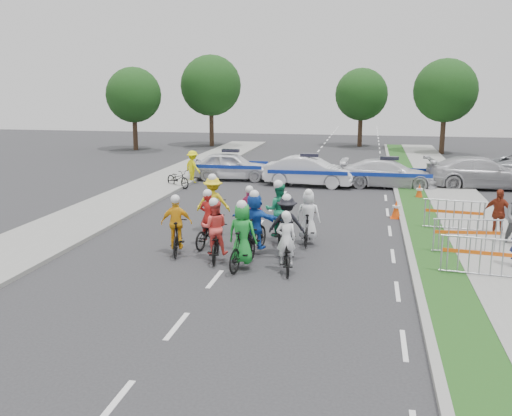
% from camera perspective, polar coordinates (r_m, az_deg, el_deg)
% --- Properties ---
extents(ground, '(90.00, 90.00, 0.00)m').
position_cam_1_polar(ground, '(14.91, -4.13, -7.12)').
color(ground, '#28282B').
rests_on(ground, ground).
extents(curb_right, '(0.20, 60.00, 0.12)m').
position_cam_1_polar(curb_right, '(19.22, 14.82, -2.87)').
color(curb_right, gray).
rests_on(curb_right, ground).
extents(grass_strip, '(1.20, 60.00, 0.11)m').
position_cam_1_polar(grass_strip, '(19.29, 16.90, -2.96)').
color(grass_strip, '#264C18').
rests_on(grass_strip, ground).
extents(sidewalk_right, '(2.40, 60.00, 0.13)m').
position_cam_1_polar(sidewalk_right, '(19.55, 22.16, -3.11)').
color(sidewalk_right, gray).
rests_on(sidewalk_right, ground).
extents(sidewalk_left, '(3.00, 60.00, 0.13)m').
position_cam_1_polar(sidewalk_left, '(21.76, -17.29, -1.27)').
color(sidewalk_left, gray).
rests_on(sidewalk_left, ground).
extents(rider_0, '(0.90, 1.73, 1.68)m').
position_cam_1_polar(rider_0, '(15.36, 3.03, -4.31)').
color(rider_0, black).
rests_on(rider_0, ground).
extents(rider_1, '(0.89, 1.90, 1.93)m').
position_cam_1_polar(rider_1, '(15.51, -1.36, -3.42)').
color(rider_1, black).
rests_on(rider_1, ground).
extents(rider_2, '(0.94, 1.87, 1.83)m').
position_cam_1_polar(rider_2, '(16.35, -4.12, -2.87)').
color(rider_2, black).
rests_on(rider_2, ground).
extents(rider_3, '(0.97, 1.79, 1.82)m').
position_cam_1_polar(rider_3, '(17.00, -7.89, -2.30)').
color(rider_3, black).
rests_on(rider_3, ground).
extents(rider_4, '(1.08, 1.88, 1.87)m').
position_cam_1_polar(rider_4, '(16.69, 3.10, -2.38)').
color(rider_4, black).
rests_on(rider_4, ground).
extents(rider_5, '(1.60, 1.91, 1.94)m').
position_cam_1_polar(rider_5, '(16.88, -0.12, -1.90)').
color(rider_5, black).
rests_on(rider_5, ground).
extents(rider_6, '(0.95, 1.87, 1.82)m').
position_cam_1_polar(rider_6, '(17.75, -4.74, -1.93)').
color(rider_6, black).
rests_on(rider_6, ground).
extents(rider_7, '(0.75, 1.70, 1.78)m').
position_cam_1_polar(rider_7, '(17.99, 5.25, -1.45)').
color(rider_7, black).
rests_on(rider_7, ground).
extents(rider_8, '(1.03, 2.07, 2.02)m').
position_cam_1_polar(rider_8, '(18.22, 2.25, -1.08)').
color(rider_8, black).
rests_on(rider_8, ground).
extents(rider_9, '(0.93, 1.72, 1.74)m').
position_cam_1_polar(rider_9, '(18.71, -0.61, -0.93)').
color(rider_9, black).
rests_on(rider_9, ground).
extents(rider_10, '(1.19, 2.06, 2.04)m').
position_cam_1_polar(rider_10, '(19.36, -4.28, -0.19)').
color(rider_10, black).
rests_on(rider_10, ground).
extents(police_car_0, '(4.42, 2.03, 1.47)m').
position_cam_1_polar(police_car_0, '(30.31, -2.54, 4.23)').
color(police_car_0, silver).
rests_on(police_car_0, ground).
extents(police_car_1, '(4.56, 1.94, 1.46)m').
position_cam_1_polar(police_car_1, '(28.50, 5.34, 3.68)').
color(police_car_1, silver).
rests_on(police_car_1, ground).
extents(police_car_2, '(4.76, 2.11, 1.36)m').
position_cam_1_polar(police_car_2, '(28.76, 13.12, 3.38)').
color(police_car_2, silver).
rests_on(police_car_2, ground).
extents(civilian_sedan, '(5.45, 2.65, 1.53)m').
position_cam_1_polar(civilian_sedan, '(29.76, 21.57, 3.30)').
color(civilian_sedan, '#B0AFB4').
rests_on(civilian_sedan, ground).
extents(spectator_2, '(1.01, 0.77, 1.60)m').
position_cam_1_polar(spectator_2, '(20.37, 23.05, -0.47)').
color(spectator_2, maroon).
rests_on(spectator_2, ground).
extents(marshal_hiviz, '(1.22, 1.12, 1.65)m').
position_cam_1_polar(marshal_hiviz, '(29.53, -6.34, 4.13)').
color(marshal_hiviz, yellow).
rests_on(marshal_hiviz, ground).
extents(barrier_0, '(2.05, 0.75, 1.12)m').
position_cam_1_polar(barrier_0, '(15.78, 21.51, -4.73)').
color(barrier_0, '#A5A8AD').
rests_on(barrier_0, ground).
extents(barrier_1, '(2.04, 0.71, 1.12)m').
position_cam_1_polar(barrier_1, '(17.78, 20.35, -2.79)').
color(barrier_1, '#A5A8AD').
rests_on(barrier_1, ground).
extents(barrier_2, '(2.05, 0.77, 1.12)m').
position_cam_1_polar(barrier_2, '(20.47, 19.17, -0.80)').
color(barrier_2, '#A5A8AD').
rests_on(barrier_2, ground).
extents(cone_0, '(0.40, 0.40, 0.70)m').
position_cam_1_polar(cone_0, '(22.09, 13.84, -0.14)').
color(cone_0, '#F24C0C').
rests_on(cone_0, ground).
extents(cone_1, '(0.40, 0.40, 0.70)m').
position_cam_1_polar(cone_1, '(26.03, 16.01, 1.57)').
color(cone_1, '#F24C0C').
rests_on(cone_1, ground).
extents(parked_bike, '(1.73, 1.45, 0.89)m').
position_cam_1_polar(parked_bike, '(28.21, -7.81, 2.94)').
color(parked_bike, black).
rests_on(parked_bike, ground).
extents(tree_0, '(4.20, 4.20, 6.30)m').
position_cam_1_polar(tree_0, '(45.20, -12.15, 10.98)').
color(tree_0, '#382619').
rests_on(tree_0, ground).
extents(tree_1, '(4.55, 4.55, 6.82)m').
position_cam_1_polar(tree_1, '(43.87, 18.43, 11.07)').
color(tree_1, '#382619').
rests_on(tree_1, ground).
extents(tree_3, '(4.90, 4.90, 7.35)m').
position_cam_1_polar(tree_3, '(47.31, -4.53, 12.10)').
color(tree_3, '#382619').
rests_on(tree_3, ground).
extents(tree_4, '(4.20, 4.20, 6.30)m').
position_cam_1_polar(tree_4, '(47.57, 10.50, 11.10)').
color(tree_4, '#382619').
rests_on(tree_4, ground).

